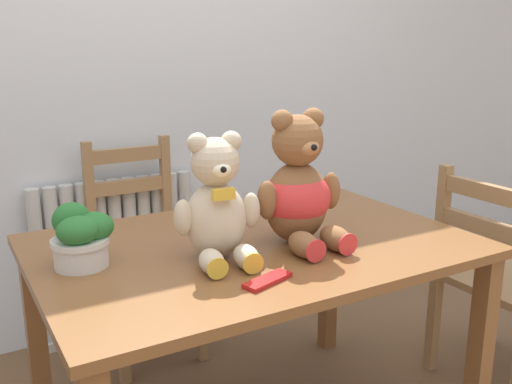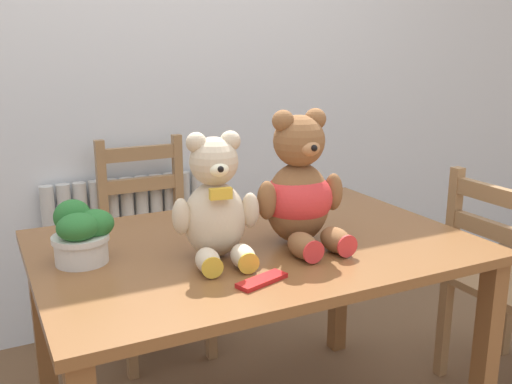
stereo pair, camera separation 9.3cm
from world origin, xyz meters
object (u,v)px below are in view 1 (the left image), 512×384
object	(u,v)px
teddy_bear_left	(217,206)
chocolate_bar	(268,280)
wooden_chair_behind	(142,250)
teddy_bear_right	(298,191)
wooden_chair_side	(503,280)
potted_plant	(81,237)

from	to	relation	value
teddy_bear_left	chocolate_bar	distance (m)	0.27
teddy_bear_left	wooden_chair_behind	bearing A→B (deg)	-85.27
teddy_bear_left	teddy_bear_right	size ratio (longest dim) A/B	0.88
wooden_chair_side	chocolate_bar	xyz separation A→B (m)	(-1.13, -0.12, 0.29)
potted_plant	wooden_chair_side	bearing A→B (deg)	-8.66
teddy_bear_right	chocolate_bar	distance (m)	0.37
wooden_chair_side	teddy_bear_right	size ratio (longest dim) A/B	2.12
wooden_chair_side	wooden_chair_behind	bearing A→B (deg)	-131.61
wooden_chair_behind	chocolate_bar	size ratio (longest dim) A/B	6.32
potted_plant	chocolate_bar	size ratio (longest dim) A/B	1.21
wooden_chair_side	teddy_bear_left	size ratio (longest dim) A/B	2.40
chocolate_bar	wooden_chair_side	bearing A→B (deg)	6.17
wooden_chair_side	potted_plant	size ratio (longest dim) A/B	4.94
wooden_chair_side	teddy_bear_right	distance (m)	1.00
teddy_bear_right	potted_plant	world-z (taller)	teddy_bear_right
wooden_chair_behind	wooden_chair_side	world-z (taller)	wooden_chair_behind
teddy_bear_right	wooden_chair_behind	bearing A→B (deg)	-75.28
wooden_chair_behind	teddy_bear_left	bearing A→B (deg)	86.00
teddy_bear_right	potted_plant	size ratio (longest dim) A/B	2.33
teddy_bear_left	chocolate_bar	world-z (taller)	teddy_bear_left
wooden_chair_side	teddy_bear_left	world-z (taller)	teddy_bear_left
teddy_bear_right	wooden_chair_side	bearing A→B (deg)	174.48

